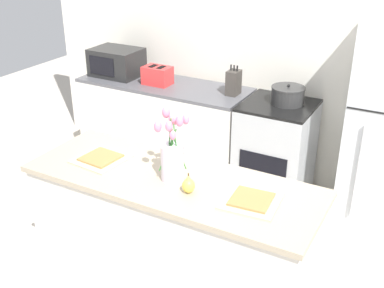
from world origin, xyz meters
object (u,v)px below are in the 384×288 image
(plate_setting_left, at_px, (101,159))
(microwave, at_px, (117,62))
(toaster, at_px, (157,75))
(pear_figurine, at_px, (188,185))
(plate_setting_right, at_px, (251,200))
(stove_range, at_px, (275,151))
(cooking_pot, at_px, (288,95))
(knife_block, at_px, (234,83))
(flower_vase, at_px, (172,156))

(plate_setting_left, distance_m, microwave, 1.95)
(toaster, bearing_deg, pear_figurine, -52.53)
(plate_setting_right, bearing_deg, stove_range, 104.44)
(cooking_pot, bearing_deg, knife_block, -178.52)
(cooking_pot, bearing_deg, stove_range, -139.78)
(plate_setting_left, distance_m, cooking_pot, 1.80)
(flower_vase, relative_size, microwave, 0.93)
(plate_setting_left, distance_m, toaster, 1.68)
(flower_vase, bearing_deg, stove_range, 86.97)
(toaster, bearing_deg, cooking_pot, 4.15)
(toaster, xyz_separation_m, cooking_pot, (1.25, 0.09, -0.01))
(toaster, bearing_deg, flower_vase, -54.68)
(microwave, xyz_separation_m, knife_block, (1.26, 0.03, -0.02))
(pear_figurine, relative_size, cooking_pot, 0.42)
(stove_range, height_order, pear_figurine, pear_figurine)
(stove_range, bearing_deg, pear_figurine, -87.71)
(plate_setting_left, height_order, microwave, microwave)
(microwave, bearing_deg, knife_block, 1.59)
(microwave, bearing_deg, toaster, -4.85)
(pear_figurine, bearing_deg, toaster, 127.47)
(pear_figurine, distance_m, knife_block, 1.80)
(plate_setting_left, bearing_deg, pear_figurine, -6.37)
(pear_figurine, bearing_deg, knife_block, 106.48)
(stove_range, xyz_separation_m, pear_figurine, (0.07, -1.69, 0.53))
(stove_range, xyz_separation_m, toaster, (-1.20, -0.04, 0.53))
(plate_setting_left, bearing_deg, flower_vase, 0.52)
(stove_range, distance_m, microwave, 1.80)
(flower_vase, distance_m, toaster, 1.93)
(stove_range, distance_m, plate_setting_left, 1.80)
(plate_setting_right, xyz_separation_m, knife_block, (-0.86, 1.65, 0.06))
(toaster, height_order, microwave, microwave)
(plate_setting_left, bearing_deg, knife_block, 84.02)
(plate_setting_right, height_order, cooking_pot, cooking_pot)
(flower_vase, relative_size, cooking_pot, 1.56)
(flower_vase, distance_m, knife_block, 1.69)
(plate_setting_right, height_order, toaster, toaster)
(stove_range, bearing_deg, microwave, -179.98)
(cooking_pot, xyz_separation_m, knife_block, (-0.50, -0.01, 0.04))
(flower_vase, relative_size, plate_setting_left, 1.39)
(microwave, bearing_deg, stove_range, 0.02)
(stove_range, distance_m, toaster, 1.31)
(flower_vase, distance_m, cooking_pot, 1.67)
(cooking_pot, bearing_deg, toaster, -175.85)
(knife_block, bearing_deg, flower_vase, -77.73)
(flower_vase, bearing_deg, microwave, 135.11)
(pear_figurine, relative_size, knife_block, 0.45)
(toaster, bearing_deg, plate_setting_left, -69.76)
(plate_setting_left, distance_m, knife_block, 1.66)
(stove_range, xyz_separation_m, plate_setting_right, (0.42, -1.62, 0.50))
(plate_setting_left, height_order, cooking_pot, cooking_pot)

